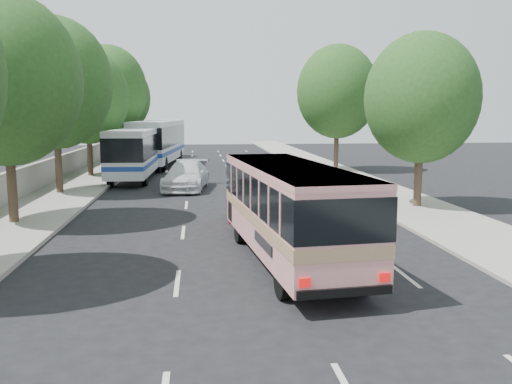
{
  "coord_description": "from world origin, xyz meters",
  "views": [
    {
      "loc": [
        -1.32,
        -15.66,
        4.37
      ],
      "look_at": [
        0.7,
        3.08,
        1.6
      ],
      "focal_mm": 38.0,
      "sensor_mm": 36.0,
      "label": 1
    }
  ],
  "objects": [
    {
      "name": "tree_left_e",
      "position": [
        -8.42,
        29.94,
        6.43
      ],
      "size": [
        6.3,
        6.3,
        9.82
      ],
      "color": "#38281E",
      "rests_on": "ground"
    },
    {
      "name": "pink_taxi",
      "position": [
        1.0,
        4.19,
        0.86
      ],
      "size": [
        2.61,
        5.25,
        1.72
      ],
      "primitive_type": "imported",
      "rotation": [
        0.0,
        0.0,
        0.12
      ],
      "color": "#F21550",
      "rests_on": "ground"
    },
    {
      "name": "taxi_roof_sign",
      "position": [
        1.0,
        4.19,
        1.81
      ],
      "size": [
        0.57,
        0.24,
        0.18
      ],
      "primitive_type": "cube",
      "rotation": [
        0.0,
        0.0,
        0.12
      ],
      "color": "silver",
      "rests_on": "pink_taxi"
    },
    {
      "name": "tour_coach_front",
      "position": [
        -5.39,
        20.91,
        1.99
      ],
      "size": [
        2.75,
        11.11,
        3.3
      ],
      "rotation": [
        0.0,
        0.0,
        -0.03
      ],
      "color": "silver",
      "rests_on": "ground"
    },
    {
      "name": "white_pickup",
      "position": [
        -2.0,
        15.34,
        0.79
      ],
      "size": [
        2.92,
        5.7,
        1.58
      ],
      "primitive_type": "imported",
      "rotation": [
        0.0,
        0.0,
        -0.13
      ],
      "color": "silver",
      "rests_on": "ground"
    },
    {
      "name": "tree_left_d",
      "position": [
        -8.52,
        21.94,
        5.63
      ],
      "size": [
        5.52,
        5.52,
        8.6
      ],
      "color": "#38281E",
      "rests_on": "ground"
    },
    {
      "name": "tour_coach_rear",
      "position": [
        -4.5,
        29.2,
        2.23
      ],
      "size": [
        3.93,
        12.59,
        3.71
      ],
      "rotation": [
        0.0,
        0.0,
        -0.1
      ],
      "color": "silver",
      "rests_on": "ground"
    },
    {
      "name": "tree_left_c",
      "position": [
        -8.62,
        13.94,
        6.12
      ],
      "size": [
        6.0,
        6.0,
        9.35
      ],
      "color": "#38281E",
      "rests_on": "ground"
    },
    {
      "name": "tree_right_near",
      "position": [
        8.78,
        7.94,
        5.2
      ],
      "size": [
        5.1,
        5.1,
        7.95
      ],
      "color": "#38281E",
      "rests_on": "ground"
    },
    {
      "name": "sidewalk_right",
      "position": [
        8.5,
        20.0,
        0.06
      ],
      "size": [
        4.0,
        90.0,
        0.12
      ],
      "primitive_type": "cube",
      "color": "#9E998E",
      "rests_on": "ground"
    },
    {
      "name": "low_wall",
      "position": [
        -10.3,
        20.0,
        0.9
      ],
      "size": [
        0.3,
        90.0,
        1.5
      ],
      "primitive_type": "cube",
      "color": "#9E998E",
      "rests_on": "sidewalk_left"
    },
    {
      "name": "tree_left_f",
      "position": [
        -8.62,
        37.94,
        6.0
      ],
      "size": [
        5.88,
        5.88,
        9.16
      ],
      "color": "#38281E",
      "rests_on": "ground"
    },
    {
      "name": "tree_right_far",
      "position": [
        9.08,
        23.94,
        6.12
      ],
      "size": [
        6.0,
        6.0,
        9.35
      ],
      "color": "#38281E",
      "rests_on": "ground"
    },
    {
      "name": "ground",
      "position": [
        0.0,
        0.0,
        0.0
      ],
      "size": [
        120.0,
        120.0,
        0.0
      ],
      "primitive_type": "plane",
      "color": "black",
      "rests_on": "ground"
    },
    {
      "name": "tree_left_b",
      "position": [
        -8.42,
        5.94,
        5.82
      ],
      "size": [
        5.7,
        5.7,
        8.88
      ],
      "color": "#38281E",
      "rests_on": "ground"
    },
    {
      "name": "sidewalk_left",
      "position": [
        -8.5,
        20.0,
        0.07
      ],
      "size": [
        4.0,
        90.0,
        0.15
      ],
      "primitive_type": "cube",
      "color": "#9E998E",
      "rests_on": "ground"
    },
    {
      "name": "pink_bus",
      "position": [
        1.3,
        -0.36,
        1.79
      ],
      "size": [
        3.18,
        9.18,
        2.87
      ],
      "rotation": [
        0.0,
        0.0,
        0.1
      ],
      "color": "#D78A8B",
      "rests_on": "ground"
    }
  ]
}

